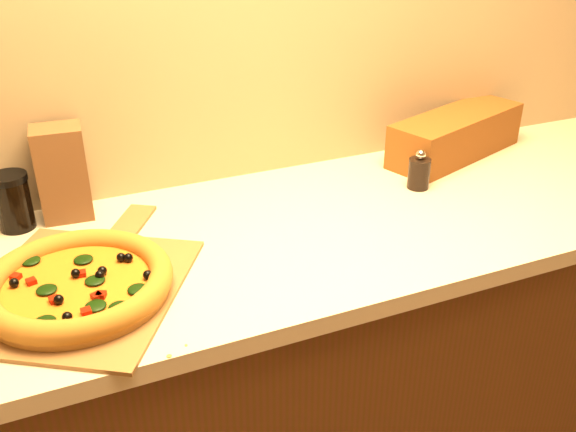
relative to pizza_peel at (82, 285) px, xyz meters
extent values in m
plane|color=#9E8460|center=(0.48, 0.39, 0.45)|extent=(4.00, 0.00, 4.00)
cube|color=#4E3010|center=(0.48, 0.06, -0.47)|extent=(2.80, 0.65, 0.86)
cube|color=beige|center=(0.48, 0.06, -0.02)|extent=(2.84, 0.68, 0.04)
cube|color=brown|center=(-0.01, -0.01, 0.00)|extent=(0.56, 0.57, 0.01)
cube|color=brown|center=(0.14, 0.22, 0.00)|extent=(0.15, 0.18, 0.01)
cylinder|color=#B06B2C|center=(-0.01, -0.03, 0.01)|extent=(0.34, 0.34, 0.02)
cylinder|color=orange|center=(-0.01, -0.03, 0.03)|extent=(0.29, 0.29, 0.01)
torus|color=#8F581A|center=(-0.01, -0.03, 0.03)|extent=(0.36, 0.36, 0.05)
ellipsoid|color=black|center=(0.04, 0.00, 0.03)|extent=(0.04, 0.04, 0.01)
sphere|color=black|center=(-0.05, -0.06, 0.04)|extent=(0.02, 0.02, 0.02)
cube|color=#8A1105|center=(0.01, -0.09, 0.03)|extent=(0.02, 0.02, 0.01)
cylinder|color=black|center=(-0.10, 0.00, 0.00)|extent=(0.03, 0.03, 0.01)
cylinder|color=black|center=(0.87, 0.13, 0.04)|extent=(0.06, 0.06, 0.08)
sphere|color=silver|center=(0.87, 0.13, 0.09)|extent=(0.03, 0.03, 0.03)
cylinder|color=#603010|center=(1.08, 0.26, 0.02)|extent=(0.24, 0.19, 0.05)
cylinder|color=#603010|center=(1.21, 0.36, 0.02)|extent=(0.06, 0.05, 0.02)
cylinder|color=#603010|center=(0.96, 0.17, 0.02)|extent=(0.06, 0.05, 0.02)
cube|color=brown|center=(1.09, 0.27, 0.06)|extent=(0.48, 0.29, 0.13)
cube|color=brown|center=(0.01, 0.32, 0.11)|extent=(0.12, 0.10, 0.22)
cylinder|color=black|center=(-0.10, 0.31, 0.06)|extent=(0.08, 0.08, 0.12)
cylinder|color=black|center=(-0.10, 0.31, 0.12)|extent=(0.08, 0.08, 0.01)
camera|label=1|loc=(-0.05, -1.13, 0.71)|focal=40.00mm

